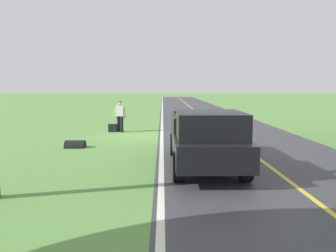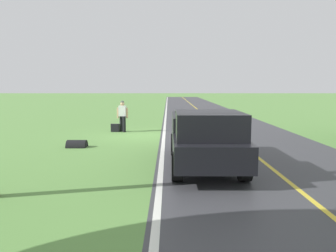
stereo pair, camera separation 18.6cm
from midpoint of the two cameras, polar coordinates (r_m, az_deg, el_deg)
name	(u,v)px [view 2 (the right image)]	position (r m, az deg, el deg)	size (l,w,h in m)	color
ground_plane	(141,136)	(16.74, -4.42, -1.69)	(200.00, 200.00, 0.00)	#609347
road_surface	(230,135)	(17.01, 11.25, -1.65)	(7.23, 120.00, 0.00)	#3D3D42
lane_edge_line	(164,135)	(16.69, -0.40, -1.67)	(0.16, 117.60, 0.00)	silver
lane_centre_line	(230,135)	(17.01, 11.25, -1.64)	(0.14, 117.60, 0.00)	gold
hitchhiker_walking	(123,114)	(18.14, -7.71, 2.07)	(0.62, 0.53, 1.75)	black
suitcase_carried	(115,128)	(18.24, -9.02, -0.32)	(0.20, 0.46, 0.45)	black
pickup_truck_passing	(205,137)	(10.06, 7.11, -1.98)	(2.11, 5.40, 1.82)	black
drainage_culvert	(77,147)	(14.05, -15.40, -3.61)	(0.60, 0.60, 0.80)	black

